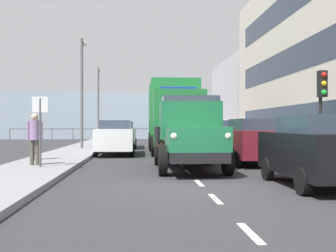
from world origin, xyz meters
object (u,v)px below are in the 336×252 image
(traffic_light_near, at_px, (322,96))
(street_sign, at_px, (40,119))
(pedestrian_by_lamp, at_px, (35,134))
(lorry_cargo_green, at_px, (173,114))
(truck_vintage_green, at_px, (190,135))
(lamp_post_promenade, at_px, (82,83))
(car_maroon_kerbside_1, at_px, (252,141))
(car_red_kerbside_3, at_px, (205,134))
(car_white_oppositeside_0, at_px, (116,137))
(pedestrian_strolling, at_px, (35,135))
(car_silver_kerbside_2, at_px, (224,137))
(car_black_kerbside_near, at_px, (316,150))
(lamp_post_far, at_px, (99,97))
(car_grey_oppositeside_1, at_px, (121,134))

(traffic_light_near, height_order, street_sign, traffic_light_near)
(pedestrian_by_lamp, bearing_deg, lorry_cargo_green, -134.24)
(truck_vintage_green, bearing_deg, lorry_cargo_green, -91.25)
(lorry_cargo_green, bearing_deg, lamp_post_promenade, -22.53)
(lorry_cargo_green, xyz_separation_m, car_maroon_kerbside_1, (-2.41, 6.86, -1.18))
(car_red_kerbside_3, bearing_deg, car_white_oppositeside_0, 46.63)
(car_red_kerbside_3, bearing_deg, pedestrian_strolling, 57.62)
(car_silver_kerbside_2, distance_m, pedestrian_strolling, 9.95)
(truck_vintage_green, height_order, traffic_light_near, traffic_light_near)
(pedestrian_by_lamp, distance_m, street_sign, 2.94)
(lorry_cargo_green, xyz_separation_m, car_black_kerbside_near, (-2.41, 12.42, -1.18))
(car_white_oppositeside_0, bearing_deg, lamp_post_promenade, -60.07)
(car_red_kerbside_3, height_order, street_sign, street_sign)
(pedestrian_strolling, bearing_deg, car_white_oppositeside_0, -109.66)
(car_silver_kerbside_2, height_order, street_sign, street_sign)
(pedestrian_strolling, height_order, traffic_light_near, traffic_light_near)
(pedestrian_strolling, bearing_deg, car_maroon_kerbside_1, -170.88)
(car_silver_kerbside_2, relative_size, car_red_kerbside_3, 1.05)
(truck_vintage_green, xyz_separation_m, lorry_cargo_green, (-0.19, -8.78, 0.90))
(car_maroon_kerbside_1, height_order, lamp_post_promenade, lamp_post_promenade)
(lorry_cargo_green, height_order, car_maroon_kerbside_1, lorry_cargo_green)
(truck_vintage_green, distance_m, car_red_kerbside_3, 13.18)
(pedestrian_strolling, relative_size, lamp_post_promenade, 0.27)
(pedestrian_by_lamp, height_order, street_sign, street_sign)
(truck_vintage_green, height_order, lamp_post_far, lamp_post_far)
(car_red_kerbside_3, bearing_deg, car_grey_oppositeside_1, -4.96)
(lorry_cargo_green, distance_m, car_black_kerbside_near, 12.71)
(lamp_post_promenade, bearing_deg, car_white_oppositeside_0, 119.93)
(car_white_oppositeside_0, bearing_deg, street_sign, 74.58)
(lorry_cargo_green, bearing_deg, traffic_light_near, 117.30)
(pedestrian_strolling, xyz_separation_m, lamp_post_promenade, (-0.12, -10.28, 2.82))
(lorry_cargo_green, bearing_deg, lamp_post_far, -67.86)
(car_silver_kerbside_2, bearing_deg, truck_vintage_green, 69.31)
(pedestrian_strolling, bearing_deg, car_black_kerbside_near, 150.95)
(lorry_cargo_green, height_order, pedestrian_by_lamp, lorry_cargo_green)
(car_red_kerbside_3, bearing_deg, car_maroon_kerbside_1, 90.00)
(car_maroon_kerbside_1, bearing_deg, street_sign, 14.45)
(pedestrian_strolling, bearing_deg, pedestrian_by_lamp, -76.11)
(lamp_post_far, bearing_deg, pedestrian_by_lamp, 88.59)
(traffic_light_near, distance_m, street_sign, 9.43)
(car_maroon_kerbside_1, height_order, street_sign, street_sign)
(car_grey_oppositeside_1, height_order, lamp_post_far, lamp_post_far)
(car_maroon_kerbside_1, distance_m, car_grey_oppositeside_1, 12.69)
(car_black_kerbside_near, distance_m, car_white_oppositeside_0, 12.08)
(car_silver_kerbside_2, xyz_separation_m, traffic_light_near, (-1.98, 6.62, 1.58))
(traffic_light_near, xyz_separation_m, lamp_post_promenade, (9.61, -10.67, 1.52))
(car_grey_oppositeside_1, distance_m, lamp_post_far, 9.45)
(pedestrian_strolling, bearing_deg, traffic_light_near, 177.68)
(car_silver_kerbside_2, distance_m, traffic_light_near, 7.09)
(car_maroon_kerbside_1, relative_size, lamp_post_far, 0.62)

